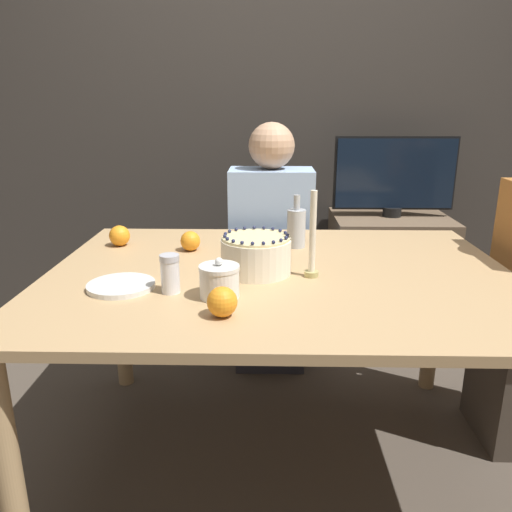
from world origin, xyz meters
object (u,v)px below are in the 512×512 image
(person_man_blue_shirt, at_px, (271,263))
(tv_monitor, at_px, (395,175))
(sugar_shaker, at_px, (170,274))
(cake, at_px, (256,255))
(candle, at_px, (312,242))
(bottle, at_px, (296,227))
(sugar_bowl, at_px, (219,281))

(person_man_blue_shirt, relative_size, tv_monitor, 1.85)
(tv_monitor, bearing_deg, sugar_shaker, -126.42)
(cake, distance_m, candle, 0.19)
(bottle, distance_m, person_man_blue_shirt, 0.57)
(tv_monitor, bearing_deg, bottle, -125.12)
(cake, bearing_deg, candle, -10.80)
(sugar_bowl, bearing_deg, person_man_blue_shirt, 81.31)
(cake, height_order, sugar_shaker, cake)
(cake, distance_m, person_man_blue_shirt, 0.85)
(bottle, distance_m, tv_monitor, 1.00)
(person_man_blue_shirt, bearing_deg, candle, 98.64)
(candle, height_order, person_man_blue_shirt, person_man_blue_shirt)
(cake, relative_size, candle, 0.82)
(bottle, height_order, person_man_blue_shirt, person_man_blue_shirt)
(candle, xyz_separation_m, tv_monitor, (0.54, 1.16, 0.06))
(cake, bearing_deg, tv_monitor, 57.40)
(sugar_bowl, height_order, sugar_shaker, sugar_bowl)
(sugar_shaker, distance_m, tv_monitor, 1.64)
(sugar_shaker, relative_size, candle, 0.41)
(sugar_shaker, distance_m, person_man_blue_shirt, 1.07)
(cake, height_order, candle, candle)
(sugar_shaker, distance_m, candle, 0.46)
(sugar_shaker, height_order, candle, candle)
(candle, bearing_deg, tv_monitor, 65.09)
(tv_monitor, bearing_deg, candle, -114.91)
(cake, bearing_deg, bottle, 64.58)
(sugar_shaker, height_order, bottle, bottle)
(sugar_bowl, bearing_deg, tv_monitor, 58.69)
(candle, relative_size, tv_monitor, 0.43)
(sugar_bowl, xyz_separation_m, sugar_shaker, (-0.15, 0.04, 0.01))
(person_man_blue_shirt, bearing_deg, tv_monitor, -153.57)
(bottle, xyz_separation_m, tv_monitor, (0.57, 0.81, 0.09))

